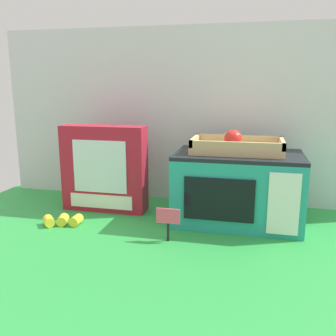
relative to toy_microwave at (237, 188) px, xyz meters
The scene contains 7 objects.
ground_plane 0.19m from the toy_microwave, behind, with size 1.70×1.70×0.00m, color green.
display_back_panel 0.34m from the toy_microwave, 124.02° to the left, with size 1.61×0.03×0.66m, color silver.
toy_microwave is the anchor object (origin of this frame).
food_groups_crate 0.14m from the toy_microwave, 158.47° to the left, with size 0.29×0.17×0.08m.
cookie_set_box 0.48m from the toy_microwave, behind, with size 0.31×0.08×0.31m.
price_sign 0.28m from the toy_microwave, 131.88° to the right, with size 0.07×0.01×0.10m.
loose_toy_banana 0.58m from the toy_microwave, 163.52° to the right, with size 0.13×0.08×0.03m.
Camera 1 is at (0.19, -1.19, 0.45)m, focal length 39.68 mm.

